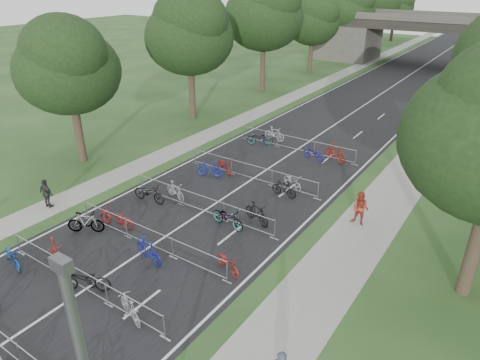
# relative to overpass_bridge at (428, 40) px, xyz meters

# --- Properties ---
(road) EXTENTS (11.00, 140.00, 0.01)m
(road) POSITION_rel_overpass_bridge_xyz_m (0.00, -15.00, -3.53)
(road) COLOR black
(road) RESTS_ON ground
(sidewalk_right) EXTENTS (3.00, 140.00, 0.01)m
(sidewalk_right) POSITION_rel_overpass_bridge_xyz_m (8.00, -15.00, -3.53)
(sidewalk_right) COLOR gray
(sidewalk_right) RESTS_ON ground
(sidewalk_left) EXTENTS (2.00, 140.00, 0.01)m
(sidewalk_left) POSITION_rel_overpass_bridge_xyz_m (-7.50, -15.00, -3.53)
(sidewalk_left) COLOR gray
(sidewalk_left) RESTS_ON ground
(lane_markings) EXTENTS (0.12, 140.00, 0.00)m
(lane_markings) POSITION_rel_overpass_bridge_xyz_m (0.00, -15.00, -3.53)
(lane_markings) COLOR silver
(lane_markings) RESTS_ON ground
(overpass_bridge) EXTENTS (31.00, 8.00, 7.05)m
(overpass_bridge) POSITION_rel_overpass_bridge_xyz_m (0.00, 0.00, 0.00)
(overpass_bridge) COLOR #403F39
(overpass_bridge) RESTS_ON ground
(tree_left_0) EXTENTS (6.72, 6.72, 10.25)m
(tree_left_0) POSITION_rel_overpass_bridge_xyz_m (-11.39, -49.07, 2.96)
(tree_left_0) COLOR #33261C
(tree_left_0) RESTS_ON ground
(tree_left_1) EXTENTS (7.56, 7.56, 11.53)m
(tree_left_1) POSITION_rel_overpass_bridge_xyz_m (-11.39, -37.07, 3.77)
(tree_left_1) COLOR #33261C
(tree_left_1) RESTS_ON ground
(tree_left_2) EXTENTS (8.40, 8.40, 12.81)m
(tree_left_2) POSITION_rel_overpass_bridge_xyz_m (-11.39, -25.07, 4.58)
(tree_left_2) COLOR #33261C
(tree_left_2) RESTS_ON ground
(tree_left_3) EXTENTS (6.72, 6.72, 10.25)m
(tree_left_3) POSITION_rel_overpass_bridge_xyz_m (-11.39, -13.07, 2.96)
(tree_left_3) COLOR #33261C
(tree_left_3) RESTS_ON ground
(tree_left_4) EXTENTS (7.56, 7.56, 11.53)m
(tree_left_4) POSITION_rel_overpass_bridge_xyz_m (-11.39, -1.07, 3.77)
(tree_left_4) COLOR #33261C
(tree_left_4) RESTS_ON ground
(tree_left_6) EXTENTS (6.72, 6.72, 10.25)m
(tree_left_6) POSITION_rel_overpass_bridge_xyz_m (-11.39, 22.93, 2.96)
(tree_left_6) COLOR #33261C
(tree_left_6) RESTS_ON ground
(barrier_row_2) EXTENTS (9.70, 0.08, 1.10)m
(barrier_row_2) POSITION_rel_overpass_bridge_xyz_m (0.00, -57.80, -2.99)
(barrier_row_2) COLOR #9EA1A5
(barrier_row_2) RESTS_ON ground
(barrier_row_3) EXTENTS (9.70, 0.08, 1.10)m
(barrier_row_3) POSITION_rel_overpass_bridge_xyz_m (0.00, -54.00, -2.99)
(barrier_row_3) COLOR #9EA1A5
(barrier_row_3) RESTS_ON ground
(barrier_row_4) EXTENTS (9.70, 0.08, 1.10)m
(barrier_row_4) POSITION_rel_overpass_bridge_xyz_m (0.00, -50.00, -2.99)
(barrier_row_4) COLOR #9EA1A5
(barrier_row_4) RESTS_ON ground
(barrier_row_5) EXTENTS (9.70, 0.08, 1.10)m
(barrier_row_5) POSITION_rel_overpass_bridge_xyz_m (0.00, -45.00, -2.99)
(barrier_row_5) COLOR #9EA1A5
(barrier_row_5) RESTS_ON ground
(barrier_row_6) EXTENTS (9.70, 0.08, 1.10)m
(barrier_row_6) POSITION_rel_overpass_bridge_xyz_m (0.00, -39.00, -2.99)
(barrier_row_6) COLOR #9EA1A5
(barrier_row_6) RESTS_ON ground
(bike_8) EXTENTS (2.05, 1.10, 1.02)m
(bike_8) POSITION_rel_overpass_bridge_xyz_m (-3.99, -58.46, -3.02)
(bike_8) COLOR navy
(bike_8) RESTS_ON ground
(bike_9) EXTENTS (2.14, 1.42, 1.25)m
(bike_9) POSITION_rel_overpass_bridge_xyz_m (-2.43, -57.32, -2.91)
(bike_9) COLOR maroon
(bike_9) RESTS_ON ground
(bike_10) EXTENTS (2.20, 1.71, 1.11)m
(bike_10) POSITION_rel_overpass_bridge_xyz_m (0.13, -57.72, -2.98)
(bike_10) COLOR black
(bike_10) RESTS_ON ground
(bike_11) EXTENTS (1.80, 1.02, 1.04)m
(bike_11) POSITION_rel_overpass_bridge_xyz_m (2.84, -57.80, -3.01)
(bike_11) COLOR #95959C
(bike_11) RESTS_ON ground
(bike_12) EXTENTS (1.89, 1.46, 1.14)m
(bike_12) POSITION_rel_overpass_bridge_xyz_m (-3.58, -54.83, -2.96)
(bike_12) COLOR #9EA1A5
(bike_12) RESTS_ON ground
(bike_13) EXTENTS (2.21, 1.09, 1.11)m
(bike_13) POSITION_rel_overpass_bridge_xyz_m (-2.71, -53.63, -2.98)
(bike_13) COLOR maroon
(bike_13) RESTS_ON ground
(bike_14) EXTENTS (2.00, 0.91, 1.16)m
(bike_14) POSITION_rel_overpass_bridge_xyz_m (0.78, -54.78, -2.95)
(bike_14) COLOR navy
(bike_14) RESTS_ON ground
(bike_15) EXTENTS (1.78, 1.15, 0.89)m
(bike_15) POSITION_rel_overpass_bridge_xyz_m (4.19, -53.36, -3.09)
(bike_15) COLOR #A01C17
(bike_15) RESTS_ON ground
(bike_16) EXTENTS (2.19, 0.95, 1.12)m
(bike_16) POSITION_rel_overpass_bridge_xyz_m (-3.28, -50.70, -2.97)
(bike_16) COLOR black
(bike_16) RESTS_ON ground
(bike_17) EXTENTS (1.84, 0.95, 1.06)m
(bike_17) POSITION_rel_overpass_bridge_xyz_m (-2.25, -49.62, -3.00)
(bike_17) COLOR #95969C
(bike_17) RESTS_ON ground
(bike_18) EXTENTS (2.13, 0.94, 1.08)m
(bike_18) POSITION_rel_overpass_bridge_xyz_m (2.03, -50.36, -2.99)
(bike_18) COLOR #9EA1A5
(bike_18) RESTS_ON ground
(bike_19) EXTENTS (1.97, 1.15, 1.14)m
(bike_19) POSITION_rel_overpass_bridge_xyz_m (3.05, -49.19, -2.96)
(bike_19) COLOR black
(bike_19) RESTS_ON ground
(bike_20) EXTENTS (1.80, 1.08, 1.05)m
(bike_20) POSITION_rel_overpass_bridge_xyz_m (-2.51, -46.03, -3.01)
(bike_20) COLOR navy
(bike_20) RESTS_ON ground
(bike_21) EXTENTS (2.00, 1.52, 1.01)m
(bike_21) POSITION_rel_overpass_bridge_xyz_m (-2.07, -45.03, -3.03)
(bike_21) COLOR maroon
(bike_21) RESTS_ON ground
(bike_22) EXTENTS (1.68, 0.55, 0.99)m
(bike_22) POSITION_rel_overpass_bridge_xyz_m (2.79, -45.77, -3.04)
(bike_22) COLOR black
(bike_22) RESTS_ON ground
(bike_23) EXTENTS (1.79, 1.29, 0.89)m
(bike_23) POSITION_rel_overpass_bridge_xyz_m (2.69, -44.51, -3.09)
(bike_23) COLOR #A1A0A7
(bike_23) RESTS_ON ground
(bike_24) EXTENTS (2.04, 1.51, 1.02)m
(bike_24) POSITION_rel_overpass_bridge_xyz_m (-2.87, -39.38, -3.02)
(bike_24) COLOR #9EA1A5
(bike_24) RESTS_ON ground
(bike_25) EXTENTS (1.84, 0.63, 1.09)m
(bike_25) POSITION_rel_overpass_bridge_xyz_m (-2.41, -37.95, -2.99)
(bike_25) COLOR #A5A5AD
(bike_25) RESTS_ON ground
(bike_26) EXTENTS (1.98, 1.08, 0.99)m
(bike_26) POSITION_rel_overpass_bridge_xyz_m (1.87, -39.79, -3.04)
(bike_26) COLOR navy
(bike_26) RESTS_ON ground
(bike_27) EXTENTS (2.11, 1.44, 1.24)m
(bike_27) POSITION_rel_overpass_bridge_xyz_m (3.17, -39.10, -2.91)
(bike_27) COLOR maroon
(bike_27) RESTS_ON ground
(pedestrian_b) EXTENTS (0.96, 0.78, 1.84)m
(pedestrian_b) POSITION_rel_overpass_bridge_xyz_m (7.55, -46.30, -2.61)
(pedestrian_b) COLOR maroon
(pedestrian_b) RESTS_ON ground
(pedestrian_c) EXTENTS (1.03, 0.49, 1.71)m
(pedestrian_c) POSITION_rel_overpass_bridge_xyz_m (-7.50, -54.36, -2.68)
(pedestrian_c) COLOR #272729
(pedestrian_c) RESTS_ON ground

